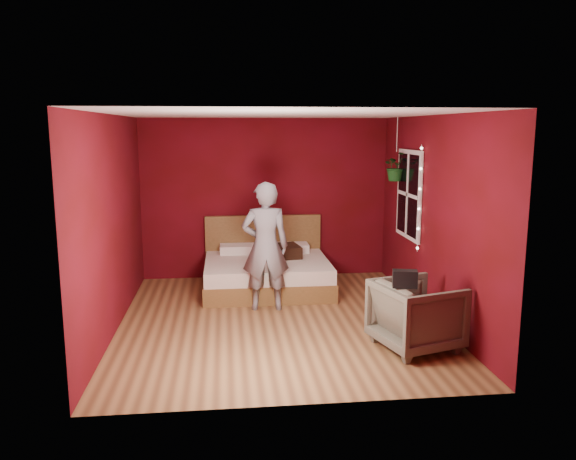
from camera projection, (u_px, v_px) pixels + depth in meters
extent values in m
plane|color=olive|center=(279.00, 320.00, 7.20)|extent=(4.50, 4.50, 0.00)
cube|color=#610A19|center=(265.00, 199.00, 9.18)|extent=(4.00, 0.02, 2.60)
cube|color=#610A19|center=(303.00, 263.00, 4.76)|extent=(4.00, 0.02, 2.60)
cube|color=#610A19|center=(112.00, 224.00, 6.75)|extent=(0.02, 4.50, 2.60)
cube|color=#610A19|center=(434.00, 218.00, 7.19)|extent=(0.02, 4.50, 2.60)
cube|color=white|center=(278.00, 113.00, 6.74)|extent=(4.00, 4.50, 0.02)
cube|color=white|center=(409.00, 194.00, 8.03)|extent=(0.04, 0.97, 1.27)
cube|color=black|center=(408.00, 194.00, 8.03)|extent=(0.02, 0.85, 1.15)
cube|color=white|center=(408.00, 194.00, 8.03)|extent=(0.03, 0.05, 1.15)
cube|color=white|center=(408.00, 194.00, 8.03)|extent=(0.03, 0.85, 0.05)
cylinder|color=silver|center=(419.00, 199.00, 7.52)|extent=(0.01, 0.01, 1.45)
sphere|color=#FFF2CC|center=(417.00, 248.00, 7.64)|extent=(0.04, 0.04, 0.04)
sphere|color=#FFF2CC|center=(418.00, 229.00, 7.59)|extent=(0.04, 0.04, 0.04)
sphere|color=#FFF2CC|center=(419.00, 209.00, 7.54)|extent=(0.04, 0.04, 0.04)
sphere|color=#FFF2CC|center=(420.00, 189.00, 7.49)|extent=(0.04, 0.04, 0.04)
sphere|color=#FFF2CC|center=(421.00, 169.00, 7.44)|extent=(0.04, 0.04, 0.04)
sphere|color=#FFF2CC|center=(422.00, 148.00, 7.40)|extent=(0.04, 0.04, 0.04)
cube|color=brown|center=(267.00, 282.00, 8.54)|extent=(1.88, 1.60, 0.26)
cube|color=silver|center=(267.00, 267.00, 8.50)|extent=(1.85, 1.57, 0.21)
cube|color=brown|center=(263.00, 247.00, 9.22)|extent=(1.88, 0.08, 1.04)
cube|color=silver|center=(238.00, 249.00, 8.95)|extent=(0.57, 0.36, 0.13)
cube|color=silver|center=(290.00, 248.00, 9.04)|extent=(0.57, 0.36, 0.13)
imported|color=gray|center=(265.00, 246.00, 7.52)|extent=(0.65, 0.43, 1.74)
imported|color=#63604E|center=(417.00, 315.00, 6.24)|extent=(1.05, 1.03, 0.77)
cube|color=black|center=(405.00, 279.00, 5.93)|extent=(0.28, 0.18, 0.18)
cube|color=black|center=(282.00, 251.00, 8.67)|extent=(0.58, 0.58, 0.18)
cylinder|color=silver|center=(397.00, 134.00, 8.23)|extent=(0.01, 0.01, 0.51)
imported|color=#1A5618|center=(396.00, 166.00, 8.32)|extent=(0.44, 0.40, 0.43)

